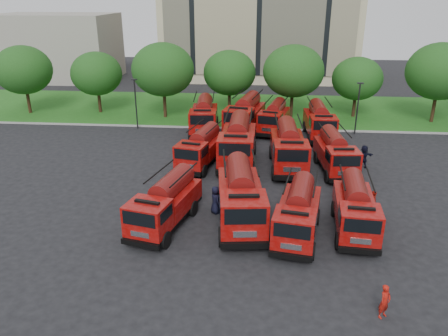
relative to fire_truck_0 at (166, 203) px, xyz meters
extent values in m
plane|color=black|center=(2.85, 2.43, -1.49)|extent=(140.00, 140.00, 0.00)
cube|color=#1D5215|center=(2.85, 28.43, -1.43)|extent=(70.00, 16.00, 0.12)
cube|color=gray|center=(2.85, 20.33, -1.42)|extent=(70.00, 0.30, 0.14)
cube|color=gray|center=(-27.15, 46.43, 3.51)|extent=(18.00, 12.00, 10.00)
cylinder|color=#382314|center=(-21.15, 24.43, -0.17)|extent=(0.36, 0.36, 2.62)
ellipsoid|color=#1A4112|center=(-21.15, 24.43, 3.54)|extent=(6.30, 6.30, 5.36)
cylinder|color=#382314|center=(-13.15, 25.43, -0.30)|extent=(0.36, 0.36, 2.38)
ellipsoid|color=#1A4112|center=(-13.15, 25.43, 3.07)|extent=(5.71, 5.71, 4.86)
cylinder|color=#382314|center=(-5.15, 23.93, -0.09)|extent=(0.36, 0.36, 2.80)
ellipsoid|color=#1A4112|center=(-5.15, 23.93, 3.87)|extent=(6.72, 6.72, 5.71)
cylinder|color=#382314|center=(1.85, 26.43, -0.26)|extent=(0.36, 0.36, 2.45)
ellipsoid|color=#1A4112|center=(1.85, 26.43, 3.20)|extent=(5.88, 5.88, 5.00)
cylinder|color=#382314|center=(8.85, 24.93, -0.12)|extent=(0.36, 0.36, 2.73)
ellipsoid|color=#1A4112|center=(8.85, 24.93, 3.74)|extent=(6.55, 6.55, 5.57)
cylinder|color=#382314|center=(15.85, 25.93, -0.35)|extent=(0.36, 0.36, 2.27)
ellipsoid|color=#1A4112|center=(15.85, 25.93, 2.87)|extent=(5.46, 5.46, 4.64)
cylinder|color=#382314|center=(23.85, 24.43, -0.05)|extent=(0.36, 0.36, 2.87)
ellipsoid|color=#1A4112|center=(23.85, 24.43, 4.01)|extent=(6.89, 6.89, 5.85)
cylinder|color=black|center=(-7.15, 19.63, 1.01)|extent=(0.14, 0.14, 5.00)
cube|color=black|center=(-7.15, 19.63, 3.56)|extent=(0.60, 0.25, 0.12)
cylinder|color=black|center=(14.85, 19.63, 1.01)|extent=(0.14, 0.14, 5.00)
cube|color=black|center=(14.85, 19.63, 3.56)|extent=(0.60, 0.25, 0.12)
cube|color=black|center=(0.00, 0.01, -0.90)|extent=(3.52, 6.65, 0.27)
cube|color=black|center=(-0.76, -3.11, -0.94)|extent=(2.25, 0.76, 0.32)
cube|color=maroon|center=(-0.51, -2.10, 0.12)|extent=(2.63, 2.46, 1.76)
cube|color=black|center=(-0.75, -3.08, 0.53)|extent=(1.86, 0.49, 0.77)
cube|color=maroon|center=(0.24, 0.98, -0.17)|extent=(3.14, 4.57, 1.18)
cylinder|color=#610F0D|center=(0.24, 0.98, 0.79)|extent=(2.22, 4.02, 1.36)
cylinder|color=black|center=(-1.57, -2.03, -0.99)|extent=(0.54, 1.04, 1.00)
cylinder|color=black|center=(0.46, -2.52, -0.99)|extent=(0.54, 1.04, 1.00)
cylinder|color=black|center=(-0.62, 1.84, -0.99)|extent=(0.54, 1.04, 1.00)
cylinder|color=black|center=(1.40, 1.35, -0.99)|extent=(0.54, 1.04, 1.00)
cube|color=black|center=(4.42, 0.77, -0.81)|extent=(3.20, 7.51, 0.31)
cube|color=black|center=(4.84, -2.90, -0.86)|extent=(2.62, 0.55, 0.36)
cube|color=maroon|center=(4.70, -1.71, 0.36)|extent=(2.79, 2.56, 2.03)
cube|color=black|center=(4.83, -2.87, 0.83)|extent=(2.18, 0.30, 0.88)
cube|color=maroon|center=(4.29, 1.91, 0.02)|extent=(3.07, 5.05, 1.35)
cylinder|color=#610F0D|center=(4.29, 1.91, 1.13)|extent=(2.04, 4.52, 1.56)
cylinder|color=black|center=(3.54, -2.05, -0.91)|extent=(0.49, 1.18, 1.15)
cylinder|color=black|center=(5.92, -1.78, -0.91)|extent=(0.49, 1.18, 1.15)
cylinder|color=black|center=(3.02, 2.50, -0.91)|extent=(0.49, 1.18, 1.15)
cylinder|color=black|center=(5.40, 2.77, -0.91)|extent=(0.49, 1.18, 1.15)
cube|color=black|center=(7.75, -0.51, -0.91)|extent=(3.09, 6.48, 0.27)
cube|color=black|center=(7.20, -3.62, -0.95)|extent=(2.23, 0.61, 0.31)
cube|color=maroon|center=(7.37, -2.61, 0.09)|extent=(2.48, 2.30, 1.73)
cube|color=black|center=(7.20, -3.59, 0.49)|extent=(1.84, 0.37, 0.75)
cube|color=maroon|center=(7.92, 0.45, -0.20)|extent=(2.85, 4.40, 1.15)
cylinder|color=#610F0D|center=(7.92, 0.45, 0.75)|extent=(1.96, 3.91, 1.33)
cylinder|color=black|center=(6.34, -2.61, -1.00)|extent=(0.48, 1.02, 0.98)
cylinder|color=black|center=(8.35, -2.96, -1.00)|extent=(0.48, 1.02, 0.98)
cylinder|color=black|center=(7.02, 1.24, -1.00)|extent=(0.48, 1.02, 0.98)
cylinder|color=black|center=(9.03, 0.88, -1.00)|extent=(0.48, 1.02, 0.98)
cube|color=black|center=(11.11, 0.36, -0.91)|extent=(2.57, 6.35, 0.27)
cube|color=black|center=(10.83, -2.77, -0.96)|extent=(2.22, 0.41, 0.31)
cube|color=maroon|center=(10.92, -1.76, 0.08)|extent=(2.33, 2.13, 1.73)
cube|color=black|center=(10.83, -2.75, 0.48)|extent=(1.85, 0.21, 0.75)
cube|color=maroon|center=(11.19, 1.32, -0.20)|extent=(2.51, 4.24, 1.15)
cylinder|color=#610F0D|center=(11.19, 1.32, 0.74)|extent=(1.65, 3.82, 1.33)
cylinder|color=black|center=(9.89, -1.85, -1.00)|extent=(0.39, 1.00, 0.97)
cylinder|color=black|center=(11.92, -2.03, -1.00)|extent=(0.39, 1.00, 0.97)
cylinder|color=black|center=(10.23, 2.03, -1.00)|extent=(0.39, 1.00, 0.97)
cylinder|color=black|center=(12.26, 1.85, -1.00)|extent=(0.39, 1.00, 0.97)
cube|color=black|center=(0.77, 10.01, -0.90)|extent=(3.34, 6.55, 0.27)
cube|color=black|center=(0.09, 6.91, -0.95)|extent=(2.23, 0.69, 0.31)
cube|color=maroon|center=(0.31, 7.92, 0.10)|extent=(2.56, 2.39, 1.74)
cube|color=black|center=(0.10, 6.94, 0.50)|extent=(1.84, 0.44, 0.76)
cube|color=maroon|center=(0.97, 10.98, -0.19)|extent=(3.02, 4.49, 1.16)
cylinder|color=#610F0D|center=(0.97, 10.98, 0.76)|extent=(2.11, 3.96, 1.34)
cylinder|color=black|center=(-0.73, 7.96, -0.99)|extent=(0.51, 1.03, 0.98)
cylinder|color=black|center=(1.28, 7.52, -0.99)|extent=(0.51, 1.03, 0.98)
cylinder|color=black|center=(0.10, 11.81, -0.99)|extent=(0.51, 1.03, 0.98)
cylinder|color=black|center=(2.11, 11.37, -0.99)|extent=(0.51, 1.03, 0.98)
cube|color=black|center=(3.68, 10.88, -0.77)|extent=(2.59, 7.74, 0.33)
cube|color=black|center=(3.65, 6.96, -0.82)|extent=(2.76, 0.30, 0.39)
cube|color=maroon|center=(3.66, 8.23, 0.47)|extent=(2.72, 2.45, 2.15)
cube|color=black|center=(3.65, 6.99, 0.97)|extent=(2.32, 0.07, 0.94)
cube|color=maroon|center=(3.69, 12.09, 0.11)|extent=(2.74, 5.09, 1.43)
cylinder|color=#610F0D|center=(3.69, 12.09, 1.29)|extent=(1.69, 4.65, 1.65)
cylinder|color=black|center=(2.39, 8.02, -0.88)|extent=(0.39, 1.22, 1.21)
cylinder|color=black|center=(4.93, 8.00, -0.88)|extent=(0.39, 1.22, 1.21)
cylinder|color=black|center=(2.42, 12.87, -0.88)|extent=(0.39, 1.22, 1.21)
cylinder|color=black|center=(4.96, 12.85, -0.88)|extent=(0.39, 1.22, 1.21)
cube|color=black|center=(7.74, 10.12, -0.81)|extent=(2.59, 7.35, 0.31)
cube|color=black|center=(7.84, 6.42, -0.86)|extent=(2.61, 0.33, 0.36)
cube|color=maroon|center=(7.80, 7.62, 0.36)|extent=(2.61, 2.36, 2.03)
cube|color=black|center=(7.84, 6.45, 0.83)|extent=(2.19, 0.11, 0.89)
cube|color=maroon|center=(7.71, 11.27, 0.02)|extent=(2.68, 4.86, 1.35)
cylinder|color=#610F0D|center=(7.71, 11.27, 1.13)|extent=(1.68, 4.42, 1.56)
cylinder|color=black|center=(6.61, 7.38, -0.91)|extent=(0.39, 1.16, 1.15)
cylinder|color=black|center=(9.01, 7.44, -0.91)|extent=(0.39, 1.16, 1.15)
cylinder|color=black|center=(6.49, 11.96, -0.91)|extent=(0.39, 1.16, 1.15)
cylinder|color=black|center=(8.89, 12.03, -0.91)|extent=(0.39, 1.16, 1.15)
cube|color=black|center=(11.35, 9.65, -0.89)|extent=(2.65, 6.55, 0.27)
cube|color=black|center=(11.63, 6.43, -0.94)|extent=(2.29, 0.43, 0.32)
cube|color=maroon|center=(11.54, 7.47, 0.13)|extent=(2.40, 2.19, 1.78)
cube|color=black|center=(11.63, 6.45, 0.54)|extent=(1.91, 0.21, 0.78)
cube|color=maroon|center=(11.26, 10.65, -0.16)|extent=(2.59, 4.38, 1.19)
cylinder|color=#610F0D|center=(11.26, 10.65, 0.81)|extent=(1.70, 3.94, 1.37)
cylinder|color=black|center=(10.51, 7.20, -0.98)|extent=(0.41, 1.03, 1.00)
cylinder|color=black|center=(12.60, 7.38, -0.98)|extent=(0.41, 1.03, 1.00)
cylinder|color=black|center=(10.16, 11.20, -0.98)|extent=(0.41, 1.03, 1.00)
cylinder|color=black|center=(12.25, 11.38, -0.98)|extent=(0.41, 1.03, 1.00)
cube|color=black|center=(-0.13, 18.94, -0.82)|extent=(2.88, 7.29, 0.31)
cube|color=black|center=(0.15, 15.33, -0.87)|extent=(2.56, 0.45, 0.36)
cube|color=maroon|center=(0.06, 16.50, 0.32)|extent=(2.66, 2.43, 1.99)
cube|color=black|center=(0.15, 15.36, 0.78)|extent=(2.14, 0.21, 0.87)
cube|color=maroon|center=(-0.21, 20.06, -0.01)|extent=(2.85, 4.86, 1.32)
cylinder|color=#610F0D|center=(-0.21, 20.06, 1.07)|extent=(1.85, 4.38, 1.53)
cylinder|color=black|center=(-1.09, 16.21, -0.93)|extent=(0.44, 1.14, 1.12)
cylinder|color=black|center=(1.24, 16.39, -0.93)|extent=(0.44, 1.14, 1.12)
cylinder|color=black|center=(-1.44, 20.68, -0.93)|extent=(0.44, 1.14, 1.12)
cylinder|color=black|center=(0.90, 20.86, -0.93)|extent=(0.44, 1.14, 1.12)
cube|color=black|center=(3.93, 19.61, -0.79)|extent=(3.95, 7.86, 0.32)
cube|color=black|center=(3.15, 15.88, -0.84)|extent=(2.68, 0.81, 0.38)
cube|color=maroon|center=(3.40, 17.09, 0.42)|extent=(3.06, 2.85, 2.09)
cube|color=black|center=(3.16, 15.91, 0.90)|extent=(2.22, 0.51, 0.91)
cube|color=maroon|center=(4.17, 20.77, 0.07)|extent=(3.58, 5.37, 1.40)
cylinder|color=#610F0D|center=(4.17, 20.77, 1.21)|extent=(2.50, 4.74, 1.61)
cylinder|color=black|center=(2.15, 17.13, -0.90)|extent=(0.61, 1.23, 1.18)
cylinder|color=black|center=(4.57, 16.63, -0.90)|extent=(0.61, 1.23, 1.18)
cylinder|color=black|center=(3.12, 21.76, -0.90)|extent=(0.61, 1.23, 1.18)
cylinder|color=black|center=(5.53, 21.25, -0.90)|extent=(0.61, 1.23, 1.18)
cube|color=black|center=(6.83, 19.79, -0.90)|extent=(3.36, 6.59, 0.27)
cube|color=black|center=(6.15, 16.67, -0.95)|extent=(2.24, 0.70, 0.31)
cube|color=maroon|center=(6.37, 17.68, 0.11)|extent=(2.58, 2.40, 1.75)
cube|color=black|center=(6.16, 16.70, 0.51)|extent=(1.85, 0.45, 0.76)
cube|color=maroon|center=(7.04, 20.76, -0.18)|extent=(3.04, 4.51, 1.17)
cylinder|color=#610F0D|center=(7.04, 20.76, 0.77)|extent=(2.12, 3.98, 1.35)
cylinder|color=black|center=(5.32, 17.73, -0.99)|extent=(0.52, 1.03, 0.99)
cylinder|color=black|center=(7.34, 17.29, -0.99)|extent=(0.52, 1.03, 0.99)
cylinder|color=black|center=(6.17, 21.59, -0.99)|extent=(0.52, 1.03, 0.99)
cylinder|color=black|center=(8.19, 21.15, -0.99)|extent=(0.52, 1.03, 0.99)
cube|color=black|center=(11.11, 18.29, -0.85)|extent=(2.38, 6.85, 0.29)
cube|color=black|center=(11.19, 14.84, -0.90)|extent=(2.43, 0.30, 0.34)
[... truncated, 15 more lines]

